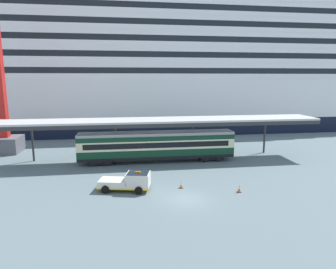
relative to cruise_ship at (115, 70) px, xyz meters
The scene contains 7 objects.
ground_plane 47.08m from the cruise_ship, 80.31° to the right, with size 400.00×400.00×0.00m, color slate.
cruise_ship is the anchor object (origin of this frame).
platform_canopy 32.35m from the cruise_ship, 78.56° to the right, with size 44.67×5.21×5.80m.
train_carriage 33.63m from the cruise_ship, 78.70° to the right, with size 20.86×2.81×4.11m.
service_truck 43.24m from the cruise_ship, 86.78° to the right, with size 5.51×3.10×2.02m.
traffic_cone_near 47.23m from the cruise_ship, 73.13° to the right, with size 0.36×0.36×0.77m.
traffic_cone_mid 44.15m from the cruise_ship, 79.53° to the right, with size 0.36×0.36×0.69m.
Camera 1 is at (-5.45, -25.91, 11.18)m, focal length 31.91 mm.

